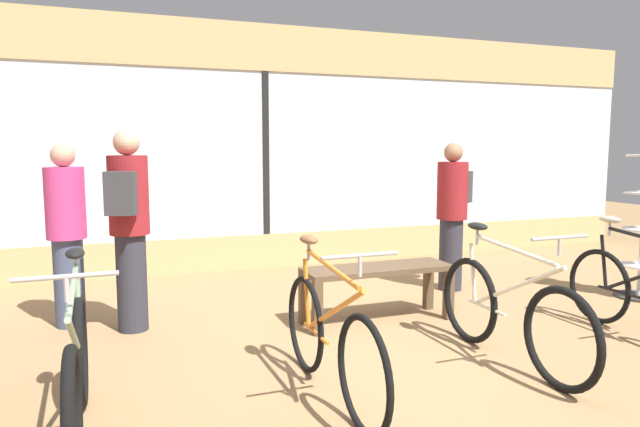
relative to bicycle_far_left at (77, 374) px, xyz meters
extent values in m
plane|color=#99754C|center=(2.20, 0.33, -0.38)|extent=(24.00, 24.00, 0.00)
cube|color=tan|center=(2.20, 4.10, -0.16)|extent=(12.00, 0.08, 0.45)
cube|color=silver|center=(2.20, 4.10, 1.14)|extent=(12.00, 0.04, 2.15)
cube|color=tan|center=(2.20, 4.10, 2.52)|extent=(12.00, 0.08, 0.60)
cube|color=black|center=(2.20, 4.08, 1.14)|extent=(0.08, 0.02, 2.15)
torus|color=black|center=(0.00, 0.48, -0.03)|extent=(0.06, 0.71, 0.71)
torus|color=black|center=(0.00, -0.50, -0.03)|extent=(0.06, 0.71, 0.71)
cylinder|color=gray|center=(0.00, -0.05, 0.21)|extent=(0.03, 0.92, 0.51)
cylinder|color=gray|center=(0.00, 0.44, 0.21)|extent=(0.03, 0.11, 0.49)
cylinder|color=gray|center=(0.00, -0.02, 0.48)|extent=(0.03, 0.85, 0.10)
cylinder|color=gray|center=(0.00, 0.26, -0.03)|extent=(0.03, 0.44, 0.03)
cylinder|color=#B2B2B7|center=(0.00, 0.40, 0.52)|extent=(0.02, 0.02, 0.14)
ellipsoid|color=black|center=(0.00, 0.40, 0.60)|extent=(0.11, 0.22, 0.06)
cylinder|color=#B2B2B7|center=(0.00, -0.44, 0.58)|extent=(0.02, 0.02, 0.12)
cylinder|color=#ADADB2|center=(0.00, -0.44, 0.64)|extent=(0.46, 0.02, 0.02)
torus|color=black|center=(1.50, 0.51, -0.04)|extent=(0.04, 0.69, 0.69)
torus|color=black|center=(1.50, -0.48, -0.04)|extent=(0.04, 0.69, 0.69)
cylinder|color=orange|center=(1.50, -0.03, 0.20)|extent=(0.03, 0.93, 0.51)
cylinder|color=orange|center=(1.50, 0.47, 0.20)|extent=(0.03, 0.11, 0.49)
cylinder|color=orange|center=(1.50, 0.00, 0.48)|extent=(0.03, 0.85, 0.10)
cylinder|color=orange|center=(1.50, 0.28, -0.04)|extent=(0.03, 0.45, 0.03)
cylinder|color=#B2B2B7|center=(1.50, 0.43, 0.51)|extent=(0.02, 0.02, 0.14)
ellipsoid|color=brown|center=(1.50, 0.43, 0.59)|extent=(0.11, 0.22, 0.06)
cylinder|color=#B2B2B7|center=(1.50, -0.42, 0.57)|extent=(0.02, 0.02, 0.12)
cylinder|color=#ADADB2|center=(1.50, -0.42, 0.63)|extent=(0.46, 0.02, 0.02)
torus|color=black|center=(2.97, 0.60, -0.03)|extent=(0.06, 0.71, 0.71)
torus|color=black|center=(2.97, -0.42, -0.03)|extent=(0.06, 0.71, 0.71)
cylinder|color=beige|center=(2.97, 0.05, 0.21)|extent=(0.03, 0.96, 0.51)
cylinder|color=beige|center=(2.97, 0.56, 0.21)|extent=(0.03, 0.11, 0.49)
cylinder|color=beige|center=(2.97, 0.08, 0.48)|extent=(0.03, 0.89, 0.10)
cylinder|color=beige|center=(2.97, 0.37, -0.03)|extent=(0.03, 0.46, 0.03)
cylinder|color=#B2B2B7|center=(2.97, 0.52, 0.52)|extent=(0.02, 0.02, 0.14)
ellipsoid|color=black|center=(2.97, 0.52, 0.60)|extent=(0.11, 0.22, 0.06)
cylinder|color=#B2B2B7|center=(2.97, -0.36, 0.58)|extent=(0.02, 0.02, 0.12)
cylinder|color=#ADADB2|center=(2.97, -0.36, 0.64)|extent=(0.46, 0.02, 0.02)
torus|color=black|center=(4.40, 0.62, -0.04)|extent=(0.05, 0.69, 0.69)
cylinder|color=black|center=(4.40, 0.58, 0.20)|extent=(0.03, 0.11, 0.49)
cylinder|color=black|center=(4.40, 0.39, -0.04)|extent=(0.03, 0.45, 0.03)
cylinder|color=#B2B2B7|center=(4.40, 0.54, 0.51)|extent=(0.02, 0.02, 0.14)
ellipsoid|color=#B2A893|center=(4.40, 0.54, 0.59)|extent=(0.11, 0.22, 0.06)
cylinder|color=#333333|center=(5.53, 1.14, -0.37)|extent=(0.48, 0.48, 0.03)
cylinder|color=white|center=(5.53, 1.14, -0.03)|extent=(0.40, 0.40, 0.02)
cube|color=brown|center=(2.51, 1.38, 0.11)|extent=(1.40, 0.44, 0.05)
cube|color=brown|center=(1.85, 1.20, -0.15)|extent=(0.08, 0.08, 0.47)
cube|color=brown|center=(3.17, 1.20, -0.15)|extent=(0.08, 0.08, 0.47)
cube|color=brown|center=(1.85, 1.56, -0.15)|extent=(0.08, 0.08, 0.47)
cube|color=brown|center=(3.17, 1.56, -0.15)|extent=(0.08, 0.08, 0.47)
cylinder|color=#424C6B|center=(-0.15, 2.24, 0.02)|extent=(0.36, 0.36, 0.80)
cylinder|color=#D13D84|center=(-0.15, 2.24, 0.74)|extent=(0.48, 0.48, 0.64)
sphere|color=tan|center=(-0.15, 2.24, 1.16)|extent=(0.21, 0.21, 0.21)
cylinder|color=#2D2D38|center=(0.37, 1.91, 0.05)|extent=(0.32, 0.32, 0.86)
cylinder|color=maroon|center=(0.37, 1.91, 0.82)|extent=(0.42, 0.42, 0.68)
sphere|color=tan|center=(0.37, 1.91, 1.27)|extent=(0.22, 0.22, 0.22)
cube|color=#38383D|center=(0.30, 1.68, 0.85)|extent=(0.27, 0.20, 0.36)
cylinder|color=#2D2D38|center=(3.82, 2.16, 0.02)|extent=(0.36, 0.36, 0.81)
cylinder|color=maroon|center=(3.82, 2.16, 0.75)|extent=(0.47, 0.47, 0.64)
sphere|color=#9E7051|center=(3.82, 2.16, 1.17)|extent=(0.21, 0.21, 0.21)
cube|color=#38383D|center=(4.02, 2.29, 0.78)|extent=(0.25, 0.28, 0.36)
camera|label=1|loc=(0.19, -3.27, 1.23)|focal=32.00mm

